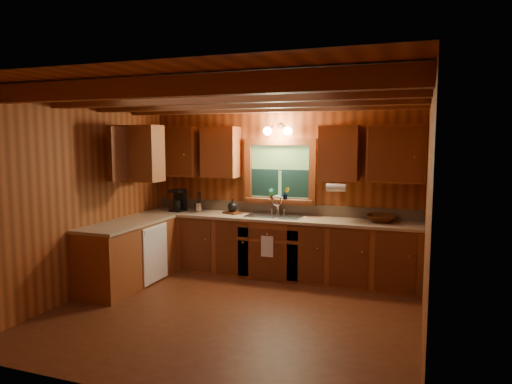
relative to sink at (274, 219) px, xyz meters
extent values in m
plane|color=#512713|center=(0.00, -1.60, -0.86)|extent=(4.20, 4.20, 0.00)
plane|color=brown|center=(0.00, -1.60, 1.74)|extent=(4.20, 4.20, 0.00)
plane|color=brown|center=(0.00, 0.30, 0.44)|extent=(4.20, 0.00, 4.20)
plane|color=brown|center=(0.00, -3.50, 0.44)|extent=(4.20, 0.00, 4.20)
plane|color=brown|center=(-2.10, -1.60, 0.44)|extent=(0.00, 3.80, 3.80)
plane|color=brown|center=(2.10, -1.60, 0.44)|extent=(0.00, 3.80, 3.80)
cube|color=brown|center=(0.00, -2.80, 1.63)|extent=(4.20, 0.14, 0.18)
cube|color=brown|center=(0.00, -2.00, 1.63)|extent=(4.20, 0.14, 0.18)
cube|color=brown|center=(0.00, -1.20, 1.63)|extent=(4.20, 0.14, 0.18)
cube|color=brown|center=(0.00, -0.40, 1.63)|extent=(4.20, 0.14, 0.18)
cube|color=brown|center=(0.00, -0.01, -0.43)|extent=(4.20, 0.62, 0.86)
cube|color=brown|center=(-1.79, -1.12, -0.43)|extent=(0.62, 1.60, 0.86)
cube|color=tan|center=(0.00, -0.01, 0.02)|extent=(4.20, 0.66, 0.04)
cube|color=tan|center=(-1.78, -1.12, 0.02)|extent=(0.64, 1.60, 0.04)
cube|color=tan|center=(0.00, 0.28, 0.12)|extent=(4.20, 0.02, 0.16)
cube|color=white|center=(-1.47, -0.92, -0.43)|extent=(0.02, 0.60, 0.80)
cube|color=brown|center=(-1.70, 0.13, 0.98)|extent=(0.78, 0.34, 0.78)
cube|color=brown|center=(-0.92, 0.13, 0.98)|extent=(0.55, 0.34, 0.78)
cube|color=brown|center=(0.92, 0.13, 0.98)|extent=(0.55, 0.34, 0.78)
cube|color=brown|center=(1.70, 0.13, 0.98)|extent=(0.78, 0.34, 0.78)
cube|color=brown|center=(-1.93, -0.92, 0.98)|extent=(0.34, 1.10, 0.78)
cube|color=brown|center=(0.00, 0.26, 1.14)|extent=(1.12, 0.08, 0.10)
cube|color=brown|center=(0.00, 0.26, 0.24)|extent=(1.12, 0.08, 0.10)
cube|color=brown|center=(-0.51, 0.26, 0.69)|extent=(0.10, 0.08, 0.80)
cube|color=brown|center=(0.51, 0.26, 0.69)|extent=(0.10, 0.08, 0.80)
cube|color=#4B7C34|center=(0.00, 0.29, 0.69)|extent=(0.92, 0.01, 0.80)
cube|color=#113130|center=(-0.24, 0.27, 0.52)|extent=(0.42, 0.02, 0.42)
cube|color=#113130|center=(0.24, 0.27, 0.52)|extent=(0.42, 0.02, 0.42)
cylinder|color=black|center=(0.00, 0.27, 0.71)|extent=(0.92, 0.01, 0.01)
cube|color=brown|center=(0.00, 0.22, 0.26)|extent=(1.06, 0.14, 0.04)
cylinder|color=black|center=(0.00, 0.26, 1.37)|extent=(0.08, 0.03, 0.08)
cylinder|color=black|center=(-0.10, 0.20, 1.37)|extent=(0.09, 0.17, 0.08)
cylinder|color=black|center=(0.10, 0.20, 1.37)|extent=(0.09, 0.17, 0.08)
sphere|color=#FFE0A5|center=(-0.16, 0.14, 1.30)|extent=(0.13, 0.13, 0.13)
sphere|color=#FFE0A5|center=(0.16, 0.14, 1.30)|extent=(0.13, 0.13, 0.13)
cylinder|color=white|center=(0.92, -0.07, 0.51)|extent=(0.27, 0.11, 0.11)
cube|color=white|center=(0.00, -0.34, -0.34)|extent=(0.18, 0.01, 0.30)
cube|color=silver|center=(0.00, 0.00, 0.05)|extent=(0.82, 0.48, 0.02)
cube|color=#262628|center=(-0.19, 0.00, -0.02)|extent=(0.34, 0.40, 0.14)
cube|color=#262628|center=(0.19, 0.00, -0.02)|extent=(0.34, 0.40, 0.14)
cylinder|color=silver|center=(0.00, 0.18, 0.15)|extent=(0.04, 0.04, 0.22)
torus|color=silver|center=(0.00, 0.12, 0.26)|extent=(0.16, 0.02, 0.16)
cube|color=black|center=(-1.60, -0.03, 0.06)|extent=(0.20, 0.24, 0.03)
cube|color=black|center=(-1.60, 0.05, 0.23)|extent=(0.20, 0.09, 0.33)
cube|color=black|center=(-1.60, -0.05, 0.37)|extent=(0.20, 0.22, 0.04)
cylinder|color=black|center=(-1.60, -0.06, 0.15)|extent=(0.12, 0.12, 0.14)
cylinder|color=silver|center=(-1.28, 0.06, 0.11)|extent=(0.11, 0.11, 0.14)
cylinder|color=black|center=(-1.30, 0.05, 0.26)|extent=(0.03, 0.04, 0.20)
cylinder|color=black|center=(-1.28, 0.06, 0.26)|extent=(0.01, 0.01, 0.20)
cylinder|color=black|center=(-1.27, 0.07, 0.26)|extent=(0.03, 0.04, 0.20)
cylinder|color=black|center=(-1.26, 0.07, 0.26)|extent=(0.04, 0.05, 0.20)
cube|color=#562712|center=(-0.69, 0.05, 0.06)|extent=(0.32, 0.28, 0.02)
sphere|color=black|center=(-0.69, 0.05, 0.15)|extent=(0.15, 0.15, 0.15)
cylinder|color=black|center=(-0.69, 0.05, 0.24)|extent=(0.02, 0.02, 0.04)
imported|color=#48230C|center=(1.53, 0.05, 0.09)|extent=(0.42, 0.42, 0.10)
imported|color=#562712|center=(-0.11, 0.20, 0.36)|extent=(0.09, 0.07, 0.16)
imported|color=#562712|center=(0.12, 0.19, 0.38)|extent=(0.12, 0.11, 0.19)
camera|label=1|loc=(2.03, -6.43, 1.17)|focal=32.35mm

